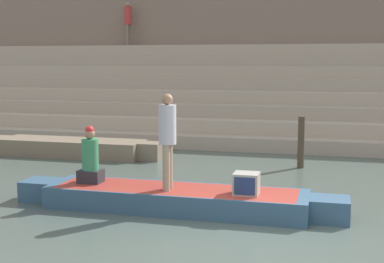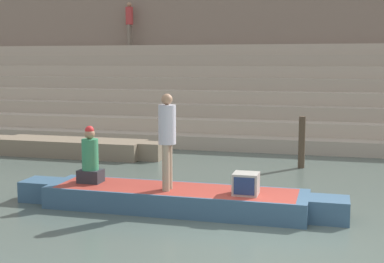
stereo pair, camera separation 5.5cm
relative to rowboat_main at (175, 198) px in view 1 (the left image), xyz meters
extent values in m
plane|color=#47544C|center=(1.93, -1.22, -0.21)|extent=(120.00, 120.00, 0.00)
cube|color=tan|center=(1.93, 9.51, 0.00)|extent=(36.00, 6.12, 0.42)
cube|color=#B2A28D|center=(1.93, 9.89, 0.41)|extent=(36.00, 5.35, 0.42)
cube|color=tan|center=(1.93, 10.27, 0.83)|extent=(36.00, 4.59, 0.42)
cube|color=#B2A28D|center=(1.93, 10.66, 1.25)|extent=(36.00, 3.82, 0.42)
cube|color=tan|center=(1.93, 11.04, 1.67)|extent=(36.00, 3.06, 0.42)
cube|color=#B2A28D|center=(1.93, 11.42, 2.09)|extent=(36.00, 2.29, 0.42)
cube|color=tan|center=(1.93, 11.80, 2.51)|extent=(36.00, 1.53, 0.42)
cube|color=#B2A28D|center=(1.93, 12.18, 2.93)|extent=(36.00, 0.76, 0.42)
cube|color=#7F6B5B|center=(1.93, 13.17, 3.64)|extent=(34.20, 1.20, 7.70)
cube|color=#4C4037|center=(1.93, 12.55, 0.09)|extent=(34.20, 0.12, 0.60)
cube|color=#33516B|center=(0.00, 0.00, -0.01)|extent=(4.83, 1.17, 0.40)
cube|color=#993328|center=(0.00, 0.00, 0.16)|extent=(4.44, 1.07, 0.05)
cube|color=#33516B|center=(2.75, 0.00, -0.01)|extent=(0.68, 0.65, 0.40)
cube|color=#33516B|center=(-2.75, 0.00, -0.01)|extent=(0.68, 0.65, 0.40)
cylinder|color=olive|center=(-0.72, 0.69, 0.09)|extent=(2.80, 0.04, 0.04)
cylinder|color=gray|center=(-0.10, -0.06, 0.61)|extent=(0.13, 0.13, 0.84)
cylinder|color=gray|center=(-0.10, -0.23, 0.61)|extent=(0.13, 0.13, 0.84)
cylinder|color=#B2B2BC|center=(-0.10, -0.14, 1.38)|extent=(0.32, 0.32, 0.70)
sphere|color=#9E7556|center=(-0.10, -0.14, 1.83)|extent=(0.20, 0.20, 0.20)
cube|color=#28282D|center=(-1.71, 0.05, 0.31)|extent=(0.44, 0.35, 0.25)
cylinder|color=#338456|center=(-1.71, 0.05, 0.73)|extent=(0.32, 0.32, 0.60)
sphere|color=#9E7556|center=(-1.71, 0.05, 1.13)|extent=(0.20, 0.20, 0.20)
sphere|color=red|center=(-1.71, 0.05, 1.20)|extent=(0.17, 0.17, 0.17)
cube|color=#9E998E|center=(1.33, -0.11, 0.38)|extent=(0.44, 0.40, 0.38)
cube|color=navy|center=(1.33, -0.31, 0.38)|extent=(0.36, 0.02, 0.30)
cube|color=#756651|center=(-4.49, 4.64, 0.02)|extent=(4.24, 1.16, 0.48)
cube|color=#993328|center=(-4.49, 4.64, 0.24)|extent=(3.90, 1.06, 0.05)
cube|color=#756651|center=(-2.08, 4.64, 0.02)|extent=(0.59, 0.64, 0.48)
cylinder|color=#473828|center=(2.01, 4.53, 0.45)|extent=(0.17, 0.17, 1.33)
cylinder|color=#756656|center=(-5.66, 12.27, 3.58)|extent=(0.13, 0.13, 0.87)
cylinder|color=#756656|center=(-5.66, 12.10, 3.58)|extent=(0.13, 0.13, 0.87)
cylinder|color=#B23333|center=(-5.66, 12.18, 4.37)|extent=(0.31, 0.31, 0.72)
sphere|color=#9E7556|center=(-5.66, 12.18, 4.84)|extent=(0.21, 0.21, 0.21)
camera|label=1|loc=(2.72, -9.19, 2.51)|focal=50.00mm
camera|label=2|loc=(2.78, -9.18, 2.51)|focal=50.00mm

